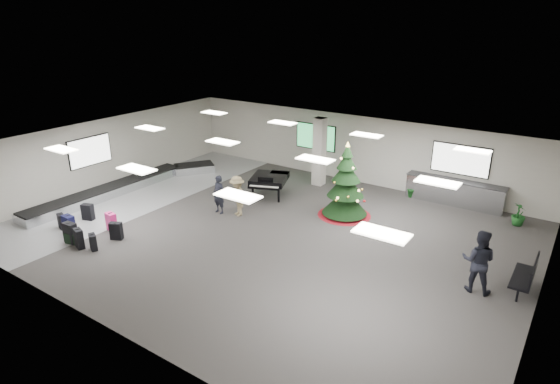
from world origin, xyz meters
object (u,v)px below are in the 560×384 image
Objects in this scene: pink_suitcase at (111,222)px; potted_plant_left at (412,187)px; bench at (528,275)px; potted_plant_right at (519,214)px; grand_piano at (269,180)px; traveler_a at (219,195)px; service_counter at (454,192)px; traveler_b at (237,196)px; traveler_bench at (478,261)px; baggage_carousel at (127,186)px; christmas_tree at (345,191)px.

pink_suitcase is 0.81× the size of potted_plant_left.
bench reaches higher than potted_plant_right.
traveler_a is (-0.58, -2.66, 0.02)m from grand_piano.
grand_piano is at bearing 168.57° from bench.
potted_plant_left is (5.86, 6.17, -0.35)m from traveler_a.
service_counter is at bearing 163.28° from potted_plant_right.
service_counter is 1.76m from potted_plant_left.
traveler_a is (-11.22, -0.56, 0.21)m from bench.
traveler_b is at bearing -138.34° from service_counter.
grand_piano reaches higher than potted_plant_left.
traveler_bench is at bearing 23.62° from traveler_b.
traveler_bench is at bearing -56.96° from potted_plant_left.
baggage_carousel is 6.16× the size of traveler_a.
christmas_tree is 1.94× the size of traveler_a.
potted_plant_left is at bearing 133.39° from bench.
potted_plant_left is (5.09, 5.94, -0.38)m from traveler_b.
bench is 1.83× the size of potted_plant_right.
baggage_carousel is at bearing 142.82° from pink_suitcase.
christmas_tree reaches higher than bench.
traveler_b reaches higher than grand_piano.
baggage_carousel is at bearing -149.31° from potted_plant_left.
pink_suitcase is at bearing -102.33° from traveler_b.
christmas_tree is 6.62m from potted_plant_right.
traveler_b is (2.99, 3.78, 0.48)m from pink_suitcase.
pink_suitcase is (3.01, -3.13, 0.13)m from baggage_carousel.
traveler_a is at bearing 4.50° from baggage_carousel.
traveler_bench is (5.66, -2.80, -0.09)m from christmas_tree.
traveler_a is 0.82× the size of traveler_bench.
traveler_bench is (9.98, -0.16, 0.17)m from traveler_a.
potted_plant_left is (5.28, 3.52, -0.33)m from grand_piano.
potted_plant_right reaches higher than potted_plant_left.
pink_suitcase is at bearing 9.60° from traveler_bench.
baggage_carousel is 12.90m from potted_plant_left.
christmas_tree reaches higher than traveler_a.
christmas_tree is at bearing -131.79° from service_counter.
christmas_tree is 4.30m from traveler_b.
potted_plant_left is 4.43m from potted_plant_right.
potted_plant_right is at bearing 55.25° from traveler_b.
service_counter is 4.60× the size of potted_plant_left.
traveler_bench is at bearing -38.67° from grand_piano.
pink_suitcase is 0.44× the size of bench.
baggage_carousel is at bearing -4.95° from traveler_bench.
service_counter is at bearing 121.78° from bench.
bench is 1.03× the size of traveler_a.
traveler_bench is at bearing -150.19° from bench.
potted_plant_left is at bearing 11.65° from grand_piano.
traveler_a is (-4.32, -2.64, -0.26)m from christmas_tree.
potted_plant_left is at bearing 171.67° from potted_plant_right.
traveler_bench reaches higher than grand_piano.
potted_plant_right is at bearing 32.74° from traveler_a.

